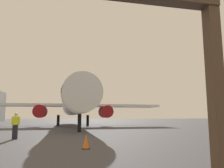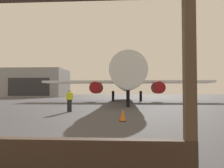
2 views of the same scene
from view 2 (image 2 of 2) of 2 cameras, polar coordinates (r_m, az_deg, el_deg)
ground_plane at (r=44.14m, az=-0.34°, el=-4.11°), size 220.00×220.00×0.00m
airplane at (r=35.71m, az=3.88°, el=1.10°), size 27.92×33.11×10.37m
ground_crew_worker at (r=17.56m, az=-10.91°, el=-4.15°), size 0.48×0.37×1.74m
traffic_cone at (r=11.73m, az=2.79°, el=-8.04°), size 0.36×0.36×0.68m
distant_hangar at (r=76.62m, az=-18.62°, el=0.19°), size 18.13×13.84×8.97m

